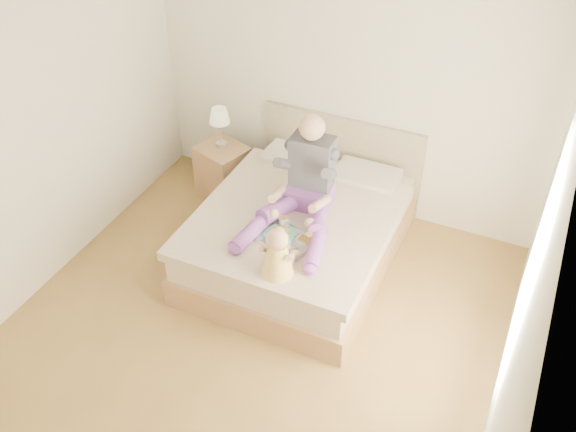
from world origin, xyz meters
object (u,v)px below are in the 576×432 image
at_px(baby, 278,255).
at_px(adult, 304,187).
at_px(nightstand, 223,171).
at_px(bed, 302,229).
at_px(tray, 288,238).

bearing_deg(baby, adult, 101.03).
relative_size(nightstand, baby, 1.35).
xyz_separation_m(adult, baby, (0.13, -0.80, -0.09)).
bearing_deg(nightstand, baby, -29.74).
bearing_deg(baby, bed, 103.09).
height_order(bed, tray, bed).
distance_m(adult, tray, 0.48).
xyz_separation_m(bed, adult, (0.05, -0.10, 0.57)).
xyz_separation_m(nightstand, tray, (1.25, -1.07, 0.34)).
bearing_deg(baby, nightstand, 134.64).
relative_size(bed, adult, 1.93).
distance_m(nightstand, tray, 1.68).
height_order(adult, tray, adult).
bearing_deg(nightstand, tray, -22.79).
bearing_deg(nightstand, bed, -7.89).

